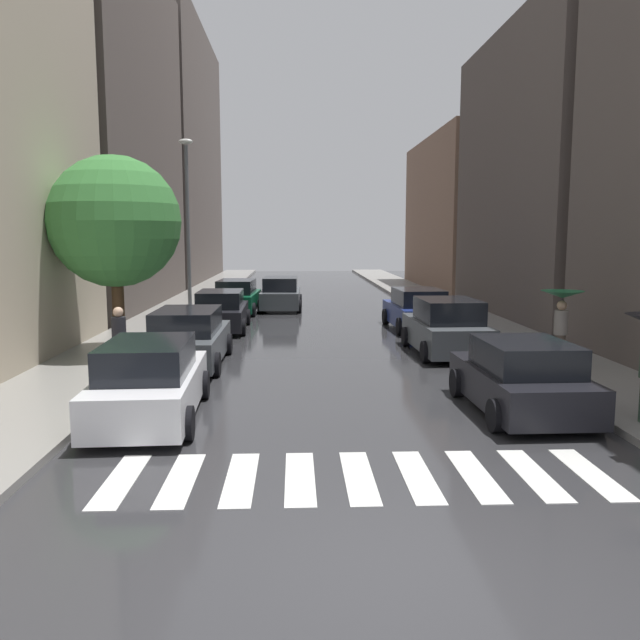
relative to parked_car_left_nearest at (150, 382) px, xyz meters
name	(u,v)px	position (x,y,z in m)	size (l,w,h in m)	color
ground_plane	(315,313)	(3.87, 17.87, -0.78)	(28.00, 72.00, 0.04)	#2D2D30
sidewalk_left	(179,312)	(-2.63, 17.87, -0.68)	(3.00, 72.00, 0.15)	gray
sidewalk_right	(449,310)	(10.37, 17.87, -0.68)	(3.00, 72.00, 0.15)	gray
crosswalk_stripes	(359,477)	(3.87, -3.28, -0.75)	(7.65, 2.20, 0.01)	silver
building_left_mid	(93,132)	(-7.13, 20.70, 8.05)	(6.00, 16.40, 17.61)	#564C47
building_left_far	(169,157)	(-7.13, 40.25, 9.12)	(6.00, 20.80, 19.76)	#564C47
building_right_mid	(563,175)	(14.87, 15.98, 5.55)	(6.00, 13.61, 12.62)	#564C47
building_right_far	(469,214)	(14.87, 31.46, 4.35)	(6.00, 15.81, 10.22)	#8C6B56
parked_car_left_nearest	(150,382)	(0.00, 0.00, 0.00)	(2.17, 4.63, 1.61)	silver
parked_car_left_second	(188,339)	(-0.12, 5.42, 0.00)	(2.12, 4.79, 1.62)	#474C51
parked_car_left_third	(221,312)	(0.03, 12.18, -0.02)	(2.12, 4.47, 1.56)	black
parked_car_left_fourth	(237,297)	(0.16, 17.83, -0.01)	(2.22, 4.62, 1.59)	#0C4C2D
parked_car_right_nearest	(522,379)	(7.59, 0.19, -0.03)	(2.20, 4.11, 1.53)	black
parked_car_right_second	(446,328)	(7.60, 6.89, 0.05)	(2.23, 4.41, 1.73)	#474C51
parked_car_right_third	(417,310)	(7.71, 12.21, 0.00)	(2.30, 4.50, 1.60)	navy
car_midroad	(281,294)	(2.20, 19.16, 0.01)	(2.14, 4.51, 1.63)	#474C51
pedestrian_near_tree	(562,309)	(10.12, 4.31, 0.93)	(1.13, 1.13, 2.04)	brown
pedestrian_by_kerb	(119,339)	(-1.57, 3.63, 0.30)	(0.36, 0.36, 1.73)	navy
street_tree_left	(115,222)	(-2.43, 6.80, 3.31)	(3.89, 3.89, 5.87)	#513823
lamp_post_left	(188,216)	(-1.68, 15.44, 3.72)	(0.60, 0.28, 7.58)	#595B60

